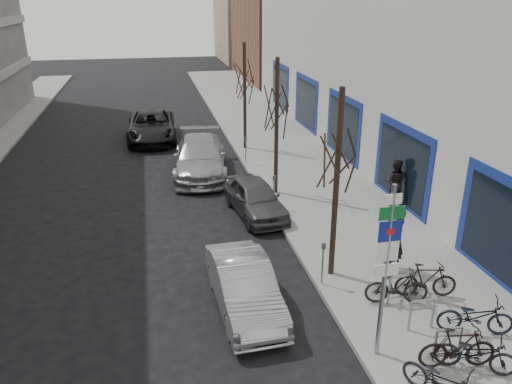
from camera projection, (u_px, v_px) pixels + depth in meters
name	position (u px, v px, depth m)	size (l,w,h in m)	color
ground	(272.00, 374.00, 10.77)	(120.00, 120.00, 0.00)	black
sidewalk_east	(320.00, 190.00, 20.71)	(5.00, 70.00, 0.15)	slate
commercial_building	(509.00, 47.00, 26.79)	(20.00, 32.00, 10.00)	#B7B7B2
brick_building_far	(304.00, 35.00, 48.19)	(12.00, 14.00, 8.00)	brown
tan_building_far	(272.00, 22.00, 61.74)	(13.00, 12.00, 9.00)	#937A5B
highway_sign_pole	(386.00, 263.00, 10.32)	(0.55, 0.10, 4.20)	gray
bike_rack	(422.00, 311.00, 11.81)	(0.66, 2.26, 0.83)	gray
tree_near	(339.00, 141.00, 12.94)	(1.80, 1.80, 5.50)	black
tree_mid	(277.00, 95.00, 18.85)	(1.80, 1.80, 5.50)	black
tree_far	(245.00, 71.00, 24.76)	(1.80, 1.80, 5.50)	black
meter_front	(323.00, 260.00, 13.58)	(0.10, 0.08, 1.27)	gray
meter_mid	(274.00, 188.00, 18.57)	(0.10, 0.08, 1.27)	gray
meter_back	(246.00, 147.00, 23.57)	(0.10, 0.08, 1.27)	gray
bike_near_left	(442.00, 379.00, 9.72)	(0.50, 1.67, 1.02)	black
bike_near_right	(458.00, 347.00, 10.58)	(0.51, 1.70, 1.03)	black
bike_mid_curb	(476.00, 313.00, 11.67)	(0.53, 1.75, 1.07)	black
bike_mid_inner	(397.00, 286.00, 12.82)	(0.49, 1.65, 1.00)	black
bike_far_curb	(477.00, 350.00, 10.49)	(0.51, 1.69, 1.03)	black
bike_far_inner	(426.00, 280.00, 13.11)	(0.49, 1.65, 1.00)	black
parked_car_front	(244.00, 286.00, 12.80)	(1.40, 4.01, 1.32)	#A4A4A9
parked_car_mid	(255.00, 198.00, 18.37)	(1.57, 3.89, 1.33)	#48474C
parked_car_back	(200.00, 157.00, 22.53)	(2.28, 5.60, 1.62)	#9C9CA0
lane_car	(152.00, 126.00, 27.89)	(2.58, 5.60, 1.56)	black
pedestrian_near	(395.00, 239.00, 14.26)	(0.71, 0.46, 1.94)	black
pedestrian_far	(395.00, 182.00, 18.79)	(0.67, 0.46, 1.83)	black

